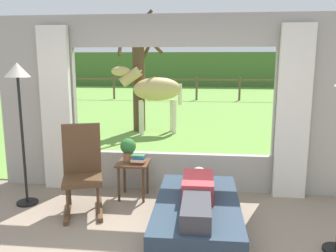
{
  "coord_description": "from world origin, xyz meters",
  "views": [
    {
      "loc": [
        0.52,
        -2.81,
        1.93
      ],
      "look_at": [
        0.0,
        1.8,
        1.05
      ],
      "focal_mm": 37.76,
      "sensor_mm": 36.0,
      "label": 1
    }
  ],
  "objects_px": {
    "floor_lamp_left": "(19,91)",
    "reclining_person": "(197,193)",
    "side_table": "(133,168)",
    "potted_plant": "(128,148)",
    "horse": "(154,90)",
    "book_stack": "(139,159)",
    "recliner_sofa": "(197,218)",
    "rocking_chair": "(82,169)",
    "pasture_tree": "(139,74)"
  },
  "relations": [
    {
      "from": "rocking_chair",
      "to": "recliner_sofa",
      "type": "bearing_deg",
      "value": -38.59
    },
    {
      "from": "potted_plant",
      "to": "floor_lamp_left",
      "type": "xyz_separation_m",
      "value": [
        -1.31,
        -0.44,
        0.82
      ]
    },
    {
      "from": "floor_lamp_left",
      "to": "horse",
      "type": "height_order",
      "value": "floor_lamp_left"
    },
    {
      "from": "reclining_person",
      "to": "pasture_tree",
      "type": "bearing_deg",
      "value": 106.3
    },
    {
      "from": "horse",
      "to": "potted_plant",
      "type": "bearing_deg",
      "value": 167.86
    },
    {
      "from": "floor_lamp_left",
      "to": "horse",
      "type": "distance_m",
      "value": 4.85
    },
    {
      "from": "side_table",
      "to": "book_stack",
      "type": "relative_size",
      "value": 2.67
    },
    {
      "from": "horse",
      "to": "side_table",
      "type": "bearing_deg",
      "value": 168.86
    },
    {
      "from": "book_stack",
      "to": "reclining_person",
      "type": "bearing_deg",
      "value": -50.6
    },
    {
      "from": "recliner_sofa",
      "to": "horse",
      "type": "xyz_separation_m",
      "value": [
        -1.29,
        5.37,
        0.94
      ]
    },
    {
      "from": "rocking_chair",
      "to": "book_stack",
      "type": "relative_size",
      "value": 5.75
    },
    {
      "from": "potted_plant",
      "to": "horse",
      "type": "xyz_separation_m",
      "value": [
        -0.28,
        4.28,
        0.45
      ]
    },
    {
      "from": "pasture_tree",
      "to": "rocking_chair",
      "type": "bearing_deg",
      "value": -87.12
    },
    {
      "from": "reclining_person",
      "to": "book_stack",
      "type": "distance_m",
      "value": 1.32
    },
    {
      "from": "pasture_tree",
      "to": "potted_plant",
      "type": "bearing_deg",
      "value": -80.88
    },
    {
      "from": "side_table",
      "to": "horse",
      "type": "height_order",
      "value": "horse"
    },
    {
      "from": "recliner_sofa",
      "to": "reclining_person",
      "type": "bearing_deg",
      "value": -90.66
    },
    {
      "from": "reclining_person",
      "to": "horse",
      "type": "bearing_deg",
      "value": 102.71
    },
    {
      "from": "rocking_chair",
      "to": "potted_plant",
      "type": "height_order",
      "value": "rocking_chair"
    },
    {
      "from": "rocking_chair",
      "to": "horse",
      "type": "height_order",
      "value": "horse"
    },
    {
      "from": "potted_plant",
      "to": "book_stack",
      "type": "xyz_separation_m",
      "value": [
        0.17,
        -0.12,
        -0.12
      ]
    },
    {
      "from": "reclining_person",
      "to": "side_table",
      "type": "distance_m",
      "value": 1.43
    },
    {
      "from": "potted_plant",
      "to": "book_stack",
      "type": "relative_size",
      "value": 1.64
    },
    {
      "from": "side_table",
      "to": "potted_plant",
      "type": "xyz_separation_m",
      "value": [
        -0.08,
        0.06,
        0.28
      ]
    },
    {
      "from": "rocking_chair",
      "to": "side_table",
      "type": "relative_size",
      "value": 2.15
    },
    {
      "from": "book_stack",
      "to": "floor_lamp_left",
      "type": "bearing_deg",
      "value": -167.73
    },
    {
      "from": "rocking_chair",
      "to": "potted_plant",
      "type": "distance_m",
      "value": 0.74
    },
    {
      "from": "rocking_chair",
      "to": "side_table",
      "type": "height_order",
      "value": "rocking_chair"
    },
    {
      "from": "horse",
      "to": "book_stack",
      "type": "bearing_deg",
      "value": 169.95
    },
    {
      "from": "rocking_chair",
      "to": "horse",
      "type": "xyz_separation_m",
      "value": [
        0.2,
        4.83,
        0.61
      ]
    },
    {
      "from": "recliner_sofa",
      "to": "potted_plant",
      "type": "bearing_deg",
      "value": 132.08
    },
    {
      "from": "book_stack",
      "to": "recliner_sofa",
      "type": "bearing_deg",
      "value": -49.18
    },
    {
      "from": "floor_lamp_left",
      "to": "reclining_person",
      "type": "bearing_deg",
      "value": -16.78
    },
    {
      "from": "potted_plant",
      "to": "pasture_tree",
      "type": "height_order",
      "value": "pasture_tree"
    },
    {
      "from": "recliner_sofa",
      "to": "potted_plant",
      "type": "height_order",
      "value": "potted_plant"
    },
    {
      "from": "horse",
      "to": "floor_lamp_left",
      "type": "bearing_deg",
      "value": 151.8
    },
    {
      "from": "recliner_sofa",
      "to": "pasture_tree",
      "type": "xyz_separation_m",
      "value": [
        -1.74,
        5.66,
        1.32
      ]
    },
    {
      "from": "potted_plant",
      "to": "pasture_tree",
      "type": "xyz_separation_m",
      "value": [
        -0.73,
        4.57,
        0.83
      ]
    },
    {
      "from": "rocking_chair",
      "to": "floor_lamp_left",
      "type": "bearing_deg",
      "value": 154.42
    },
    {
      "from": "book_stack",
      "to": "pasture_tree",
      "type": "height_order",
      "value": "pasture_tree"
    },
    {
      "from": "recliner_sofa",
      "to": "reclining_person",
      "type": "height_order",
      "value": "reclining_person"
    },
    {
      "from": "book_stack",
      "to": "rocking_chair",
      "type": "bearing_deg",
      "value": -146.56
    },
    {
      "from": "reclining_person",
      "to": "pasture_tree",
      "type": "relative_size",
      "value": 0.44
    },
    {
      "from": "reclining_person",
      "to": "floor_lamp_left",
      "type": "distance_m",
      "value": 2.62
    },
    {
      "from": "side_table",
      "to": "horse",
      "type": "xyz_separation_m",
      "value": [
        -0.36,
        4.34,
        0.73
      ]
    },
    {
      "from": "pasture_tree",
      "to": "recliner_sofa",
      "type": "bearing_deg",
      "value": -72.9
    },
    {
      "from": "recliner_sofa",
      "to": "book_stack",
      "type": "height_order",
      "value": "book_stack"
    },
    {
      "from": "rocking_chair",
      "to": "reclining_person",
      "type": "bearing_deg",
      "value": -40.28
    },
    {
      "from": "recliner_sofa",
      "to": "floor_lamp_left",
      "type": "height_order",
      "value": "floor_lamp_left"
    },
    {
      "from": "reclining_person",
      "to": "floor_lamp_left",
      "type": "xyz_separation_m",
      "value": [
        -2.32,
        0.7,
        1.0
      ]
    }
  ]
}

